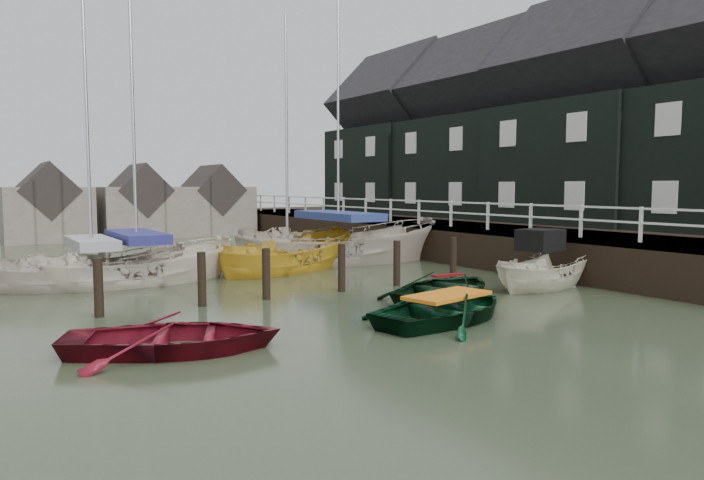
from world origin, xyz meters
TOP-DOWN VIEW (x-y plane):
  - ground at (0.00, 0.00)m, footprint 120.00×120.00m
  - pier at (9.48, 10.00)m, footprint 3.04×32.00m
  - land_strip at (15.00, 10.00)m, footprint 14.00×38.00m
  - quay_houses at (14.99, 8.66)m, footprint 6.52×28.14m
  - mooring_pilings at (-1.11, 3.00)m, footprint 13.72×0.22m
  - far_sheds at (0.83, 26.00)m, footprint 14.00×4.08m
  - rowboat_red at (-4.92, -1.02)m, footprint 4.77×4.16m
  - rowboat_green at (1.17, -1.71)m, footprint 4.58×3.68m
  - rowboat_dkgreen at (3.07, 0.47)m, footprint 4.88×4.23m
  - motorboat at (6.80, 0.33)m, footprint 4.59×2.36m
  - sailboat_a at (-4.79, 7.93)m, footprint 5.88×2.54m
  - sailboat_b at (-3.47, 7.80)m, footprint 6.48×2.56m
  - sailboat_c at (2.01, 8.17)m, footprint 7.14×4.73m
  - sailboat_d at (4.74, 9.07)m, footprint 8.84×5.60m

SIDE VIEW (x-z plane):
  - ground at x=0.00m, z-range 0.00..0.00m
  - land_strip at x=15.00m, z-range -0.75..0.75m
  - rowboat_red at x=-4.92m, z-range -0.41..0.41m
  - rowboat_green at x=1.17m, z-range -0.42..0.42m
  - rowboat_dkgreen at x=3.07m, z-range -0.42..0.42m
  - sailboat_c at x=2.01m, z-range -5.21..5.23m
  - sailboat_d at x=4.74m, z-range -6.78..6.89m
  - sailboat_a at x=-4.79m, z-range -5.06..5.19m
  - sailboat_b at x=-3.47m, z-range -6.01..6.14m
  - motorboat at x=6.80m, z-range -1.21..1.40m
  - mooring_pilings at x=-1.11m, z-range -0.40..1.40m
  - pier at x=9.48m, z-range -0.64..2.06m
  - far_sheds at x=0.83m, z-range -0.34..4.06m
  - quay_houses at x=14.99m, z-range 0.68..10.68m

